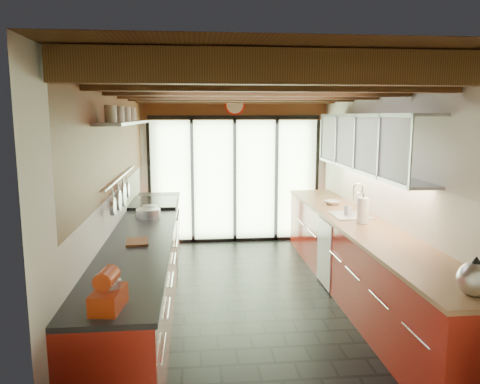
{
  "coord_description": "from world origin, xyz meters",
  "views": [
    {
      "loc": [
        -0.7,
        -5.23,
        2.18
      ],
      "look_at": [
        -0.14,
        0.4,
        1.25
      ],
      "focal_mm": 35.0,
      "sensor_mm": 36.0,
      "label": 1
    }
  ],
  "objects_px": {
    "stand_mixer": "(108,292)",
    "kettle": "(475,277)",
    "paper_towel": "(363,211)",
    "bowl": "(333,203)",
    "soap_bottle": "(348,208)"
  },
  "relations": [
    {
      "from": "paper_towel",
      "to": "bowl",
      "type": "relative_size",
      "value": 1.62
    },
    {
      "from": "stand_mixer",
      "to": "kettle",
      "type": "relative_size",
      "value": 1.01
    },
    {
      "from": "soap_bottle",
      "to": "bowl",
      "type": "xyz_separation_m",
      "value": [
        0.0,
        0.67,
        -0.05
      ]
    },
    {
      "from": "stand_mixer",
      "to": "kettle",
      "type": "distance_m",
      "value": 2.54
    },
    {
      "from": "stand_mixer",
      "to": "kettle",
      "type": "bearing_deg",
      "value": -0.18
    },
    {
      "from": "stand_mixer",
      "to": "bowl",
      "type": "relative_size",
      "value": 1.49
    },
    {
      "from": "paper_towel",
      "to": "stand_mixer",
      "type": "bearing_deg",
      "value": -138.9
    },
    {
      "from": "soap_bottle",
      "to": "stand_mixer",
      "type": "bearing_deg",
      "value": -132.9
    },
    {
      "from": "stand_mixer",
      "to": "soap_bottle",
      "type": "relative_size",
      "value": 2.03
    },
    {
      "from": "bowl",
      "to": "kettle",
      "type": "bearing_deg",
      "value": -90.0
    },
    {
      "from": "paper_towel",
      "to": "soap_bottle",
      "type": "xyz_separation_m",
      "value": [
        0.0,
        0.52,
        -0.07
      ]
    },
    {
      "from": "paper_towel",
      "to": "bowl",
      "type": "xyz_separation_m",
      "value": [
        0.0,
        1.19,
        -0.12
      ]
    },
    {
      "from": "kettle",
      "to": "paper_towel",
      "type": "relative_size",
      "value": 0.91
    },
    {
      "from": "kettle",
      "to": "soap_bottle",
      "type": "xyz_separation_m",
      "value": [
        0.0,
        2.74,
        -0.05
      ]
    },
    {
      "from": "kettle",
      "to": "soap_bottle",
      "type": "relative_size",
      "value": 2.01
    }
  ]
}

